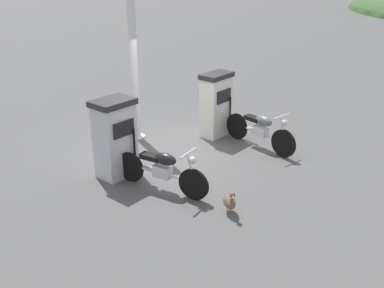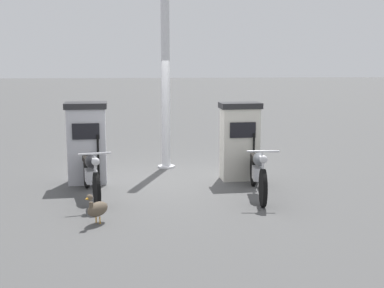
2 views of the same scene
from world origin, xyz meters
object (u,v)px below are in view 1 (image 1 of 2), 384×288
at_px(fuel_pump_near, 115,138).
at_px(motorcycle_far_pump, 260,130).
at_px(wandering_duck, 230,201).
at_px(motorcycle_near_pump, 162,169).
at_px(canopy_support_pole, 134,61).
at_px(fuel_pump_far, 216,104).

bearing_deg(fuel_pump_near, motorcycle_far_pump, 68.22).
relative_size(motorcycle_far_pump, wandering_duck, 4.22).
xyz_separation_m(motorcycle_near_pump, canopy_support_pole, (-2.54, 1.48, 1.51)).
distance_m(fuel_pump_near, fuel_pump_far, 3.18).
relative_size(fuel_pump_far, wandering_duck, 3.24).
height_order(motorcycle_near_pump, motorcycle_far_pump, motorcycle_far_pump).
xyz_separation_m(fuel_pump_far, wandering_duck, (2.70, -2.74, -0.59)).
bearing_deg(wandering_duck, motorcycle_near_pump, -170.88).
height_order(fuel_pump_near, canopy_support_pole, canopy_support_pole).
height_order(fuel_pump_near, fuel_pump_far, fuel_pump_near).
bearing_deg(wandering_duck, fuel_pump_near, -170.79).
bearing_deg(fuel_pump_near, motorcycle_near_pump, 9.33).
bearing_deg(fuel_pump_far, fuel_pump_near, -90.00).
relative_size(fuel_pump_near, canopy_support_pole, 0.41).
xyz_separation_m(motorcycle_far_pump, canopy_support_pole, (-2.66, -1.61, 1.51)).
bearing_deg(wandering_duck, fuel_pump_far, 134.59).
xyz_separation_m(fuel_pump_near, fuel_pump_far, (0.00, 3.18, -0.01)).
bearing_deg(motorcycle_near_pump, fuel_pump_far, 111.73).
xyz_separation_m(wandering_duck, canopy_support_pole, (-4.05, 1.24, 1.73)).
bearing_deg(wandering_duck, canopy_support_pole, 163.00).
xyz_separation_m(motorcycle_near_pump, motorcycle_far_pump, (0.13, 3.09, -0.00)).
relative_size(motorcycle_near_pump, canopy_support_pole, 0.51).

